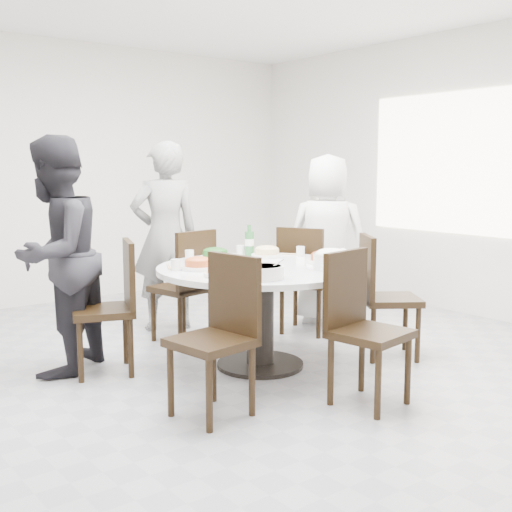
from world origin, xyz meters
TOP-DOWN VIEW (x-y plane):
  - floor at (0.00, 0.00)m, footprint 6.00×6.00m
  - wall_back at (0.00, 3.00)m, footprint 6.00×0.01m
  - wall_right at (3.00, 0.00)m, footprint 0.01×6.00m
  - window at (2.98, 0.00)m, footprint 0.04×2.20m
  - dining_table at (0.30, -0.16)m, footprint 1.50×1.50m
  - chair_ne at (1.25, 0.37)m, footprint 0.57×0.57m
  - chair_n at (0.22, 0.80)m, footprint 0.49×0.49m
  - chair_nw at (-0.67, 0.41)m, footprint 0.54×0.54m
  - chair_sw at (-0.52, -0.73)m, footprint 0.48×0.48m
  - chair_s at (0.36, -1.18)m, footprint 0.48×0.48m
  - chair_se at (1.25, -0.59)m, footprint 0.59×0.59m
  - diner_right at (1.63, 0.50)m, footprint 0.85×0.92m
  - diner_middle at (0.32, 1.24)m, footprint 0.70×0.56m
  - diner_left at (-0.91, 0.63)m, footprint 1.04×1.01m
  - dish_greens at (0.24, 0.33)m, footprint 0.25×0.25m
  - dish_pale at (0.64, 0.18)m, footprint 0.25×0.25m
  - dish_orange at (-0.13, -0.01)m, footprint 0.24×0.24m
  - dish_redbrown at (0.78, -0.34)m, footprint 0.27×0.27m
  - dish_tofu at (-0.16, -0.34)m, footprint 0.24×0.24m
  - rice_bowl at (0.61, -0.58)m, footprint 0.26×0.26m
  - soup_bowl at (-0.00, -0.58)m, footprint 0.28×0.28m
  - beverage_bottle at (0.58, 0.33)m, footprint 0.07×0.07m
  - tea_cups at (0.30, 0.49)m, footprint 0.07×0.07m
  - chopsticks at (0.32, 0.46)m, footprint 0.24×0.04m

SIDE VIEW (x-z plane):
  - floor at x=0.00m, z-range -0.01..0.01m
  - dining_table at x=0.30m, z-range 0.00..0.75m
  - chair_ne at x=1.25m, z-range 0.00..0.95m
  - chair_n at x=0.22m, z-range 0.00..0.95m
  - chair_nw at x=-0.67m, z-range 0.00..0.95m
  - chair_sw at x=-0.52m, z-range 0.00..0.95m
  - chair_s at x=0.36m, z-range 0.00..0.95m
  - chair_se at x=1.25m, z-range 0.00..0.95m
  - chopsticks at x=0.32m, z-range 0.75..0.76m
  - dish_tofu at x=-0.16m, z-range 0.75..0.81m
  - dish_orange at x=-0.13m, z-range 0.75..0.81m
  - dish_greens at x=0.24m, z-range 0.75..0.81m
  - dish_pale at x=0.64m, z-range 0.75..0.82m
  - dish_redbrown at x=0.78m, z-range 0.75..0.82m
  - tea_cups at x=0.30m, z-range 0.75..0.83m
  - diner_right at x=1.63m, z-range 0.00..1.58m
  - soup_bowl at x=0.00m, z-range 0.75..0.84m
  - rice_bowl at x=0.61m, z-range 0.75..0.86m
  - diner_left at x=-0.91m, z-range 0.00..1.69m
  - diner_middle at x=0.32m, z-range 0.00..1.69m
  - beverage_bottle at x=0.58m, z-range 0.75..1.00m
  - wall_back at x=0.00m, z-range 0.00..2.80m
  - wall_right at x=3.00m, z-range 0.00..2.80m
  - window at x=2.98m, z-range 0.80..2.20m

